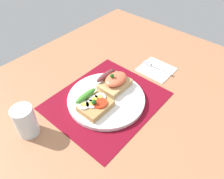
# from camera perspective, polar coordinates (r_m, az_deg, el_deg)

# --- Properties ---
(ground_plane) EXTENTS (1.20, 0.90, 0.03)m
(ground_plane) POSITION_cam_1_polar(r_m,az_deg,el_deg) (0.76, -1.48, -3.80)
(ground_plane) COLOR #A46B48
(placemat) EXTENTS (0.36, 0.31, 0.00)m
(placemat) POSITION_cam_1_polar(r_m,az_deg,el_deg) (0.75, -1.51, -2.89)
(placemat) COLOR maroon
(placemat) RESTS_ON ground_plane
(plate) EXTENTS (0.26, 0.26, 0.01)m
(plate) POSITION_cam_1_polar(r_m,az_deg,el_deg) (0.74, -1.52, -2.44)
(plate) COLOR white
(plate) RESTS_ON placemat
(sandwich_egg_tomato) EXTENTS (0.10, 0.09, 0.04)m
(sandwich_egg_tomato) POSITION_cam_1_polar(r_m,az_deg,el_deg) (0.70, -4.70, -3.71)
(sandwich_egg_tomato) COLOR #B3834A
(sandwich_egg_tomato) RESTS_ON plate
(sandwich_salmon) EXTENTS (0.11, 0.09, 0.06)m
(sandwich_salmon) POSITION_cam_1_polar(r_m,az_deg,el_deg) (0.76, 0.58, 2.09)
(sandwich_salmon) COLOR tan
(sandwich_salmon) RESTS_ON plate
(napkin) EXTENTS (0.12, 0.13, 0.01)m
(napkin) POSITION_cam_1_polar(r_m,az_deg,el_deg) (0.89, 11.42, 5.21)
(napkin) COLOR white
(napkin) RESTS_ON ground_plane
(fork) EXTENTS (0.02, 0.13, 0.00)m
(fork) POSITION_cam_1_polar(r_m,az_deg,el_deg) (0.89, 11.44, 5.68)
(fork) COLOR #B7B7BC
(fork) RESTS_ON napkin
(drinking_glass) EXTENTS (0.06, 0.06, 0.10)m
(drinking_glass) POSITION_cam_1_polar(r_m,az_deg,el_deg) (0.67, -21.53, -7.66)
(drinking_glass) COLOR silver
(drinking_glass) RESTS_ON ground_plane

